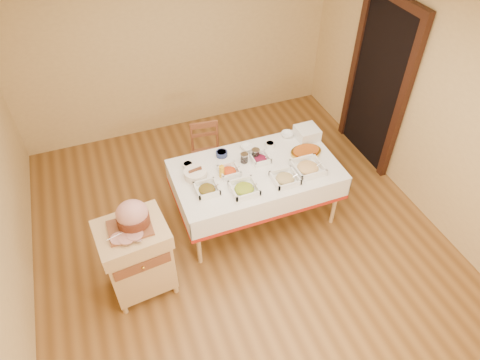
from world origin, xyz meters
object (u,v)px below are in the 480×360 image
ham_on_board (132,217)px  plate_stack (307,133)px  dining_table (256,180)px  preserve_jar_right (256,154)px  mustard_bottle (222,171)px  dining_chair (207,154)px  preserve_jar_left (244,158)px  brass_platter (306,152)px  bread_basket (196,174)px  butcher_cart (137,255)px

ham_on_board → plate_stack: (2.19, 0.77, -0.19)m
dining_table → preserve_jar_right: (0.06, 0.18, 0.22)m
mustard_bottle → dining_chair: bearing=84.8°
preserve_jar_left → brass_platter: bearing=-8.7°
plate_stack → dining_table: bearing=-158.7°
mustard_bottle → bread_basket: 0.28m
dining_table → bread_basket: bearing=170.5°
ham_on_board → brass_platter: size_ratio=1.14×
ham_on_board → preserve_jar_right: 1.62m
brass_platter → butcher_cart: bearing=-165.2°
preserve_jar_left → bread_basket: size_ratio=0.46×
brass_platter → mustard_bottle: bearing=-178.4°
butcher_cart → brass_platter: (2.09, 0.55, 0.27)m
butcher_cart → ham_on_board: (0.04, 0.03, 0.51)m
dining_table → brass_platter: (0.64, 0.05, 0.18)m
butcher_cart → plate_stack: size_ratio=3.57×
butcher_cart → preserve_jar_left: size_ratio=8.01×
preserve_jar_left → butcher_cart: bearing=-154.3°
butcher_cart → bread_basket: 1.05m
butcher_cart → preserve_jar_right: bearing=24.1°
butcher_cart → bread_basket: butcher_cart is taller
ham_on_board → preserve_jar_right: (1.48, 0.65, -0.21)m
dining_chair → plate_stack: size_ratio=3.30×
preserve_jar_left → plate_stack: size_ratio=0.45×
preserve_jar_right → bread_basket: bearing=-174.8°
plate_stack → bread_basket: bearing=-172.3°
preserve_jar_left → bread_basket: 0.58m
dining_table → preserve_jar_left: bearing=116.9°
dining_table → ham_on_board: ham_on_board is taller
brass_platter → plate_stack: bearing=61.0°
ham_on_board → bread_basket: 0.97m
ham_on_board → mustard_bottle: bearing=25.7°
dining_table → plate_stack: plate_stack is taller
preserve_jar_left → preserve_jar_right: (0.14, 0.02, 0.00)m
preserve_jar_right → mustard_bottle: mustard_bottle is taller
preserve_jar_left → mustard_bottle: 0.34m
dining_chair → brass_platter: dining_chair is taller
preserve_jar_left → preserve_jar_right: preserve_jar_right is taller
mustard_bottle → brass_platter: bearing=1.6°
ham_on_board → mustard_bottle: (1.02, 0.49, -0.18)m
dining_chair → mustard_bottle: size_ratio=4.68×
butcher_cart → preserve_jar_right: 1.69m
preserve_jar_left → dining_table: bearing=-63.1°
preserve_jar_right → mustard_bottle: (-0.46, -0.16, 0.03)m
ham_on_board → mustard_bottle: 1.14m
mustard_bottle → plate_stack: mustard_bottle is taller
preserve_jar_left → plate_stack: (0.86, 0.15, 0.02)m
bread_basket → ham_on_board: bearing=-142.3°
butcher_cart → brass_platter: bearing=14.8°
mustard_bottle → butcher_cart: bearing=-153.8°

